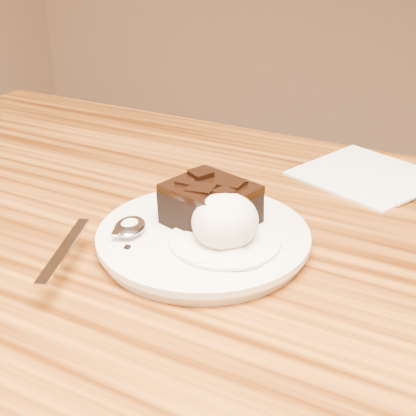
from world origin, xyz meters
The scene contains 9 objects.
plate centered at (0.00, 0.04, 0.76)m, with size 0.22×0.22×0.02m, color silver.
brownie centered at (0.00, 0.06, 0.79)m, with size 0.08×0.07×0.04m, color black.
ice_cream_scoop centered at (0.03, 0.03, 0.79)m, with size 0.06×0.07×0.05m, color white.
melt_puddle centered at (0.03, 0.03, 0.77)m, with size 0.11×0.11×0.00m, color white.
spoon centered at (-0.06, 0.01, 0.77)m, with size 0.03×0.18×0.01m, color silver, non-canonical shape.
napkin centered at (0.10, 0.30, 0.75)m, with size 0.15×0.15×0.01m, color white.
crumb_a centered at (0.05, 0.00, 0.77)m, with size 0.01×0.01×0.00m, color black.
crumb_b centered at (-0.04, -0.02, 0.77)m, with size 0.01×0.01×0.00m, color black.
crumb_c centered at (0.06, -0.01, 0.77)m, with size 0.01×0.00×0.00m, color black.
Camera 1 is at (0.25, -0.41, 1.05)m, focal length 50.28 mm.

